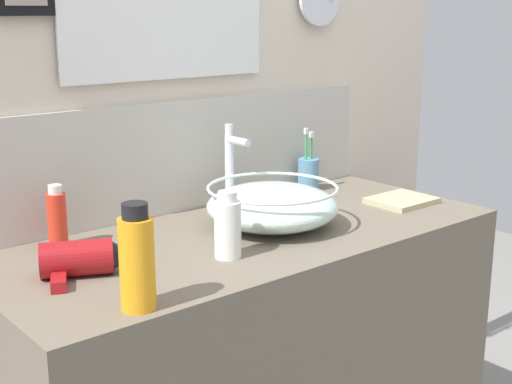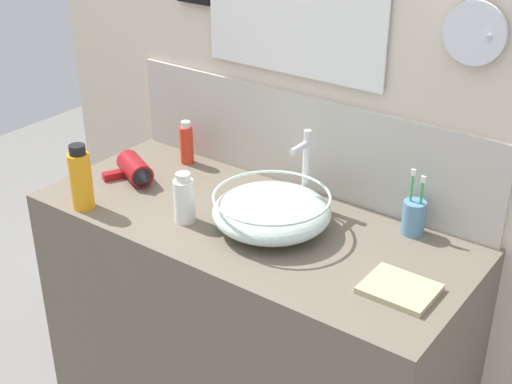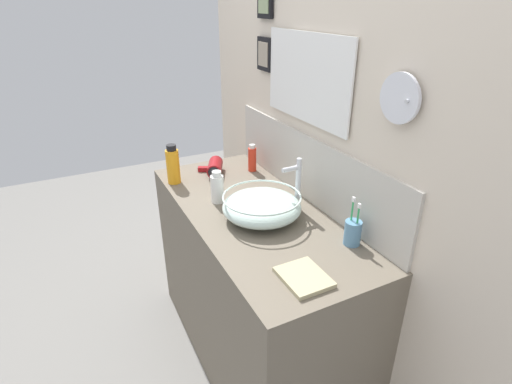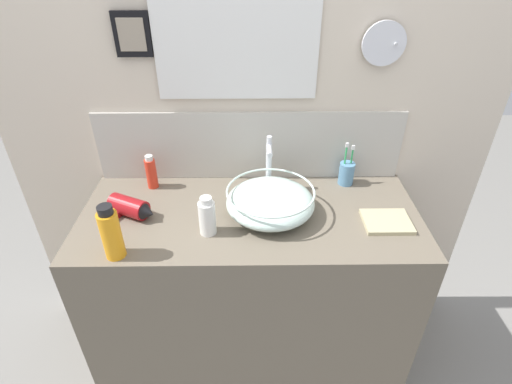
% 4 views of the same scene
% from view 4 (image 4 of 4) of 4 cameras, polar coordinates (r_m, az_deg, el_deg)
% --- Properties ---
extents(ground_plane, '(6.00, 6.00, 0.00)m').
position_cam_4_polar(ground_plane, '(2.17, -0.66, -21.74)').
color(ground_plane, gray).
extents(vanity_counter, '(1.31, 0.57, 0.87)m').
position_cam_4_polar(vanity_counter, '(1.83, -0.75, -14.03)').
color(vanity_counter, '#6B6051').
rests_on(vanity_counter, ground).
extents(back_panel, '(2.07, 0.10, 2.56)m').
position_cam_4_polar(back_panel, '(1.63, -1.02, 15.45)').
color(back_panel, beige).
rests_on(back_panel, ground).
extents(glass_bowl_sink, '(0.34, 0.34, 0.11)m').
position_cam_4_polar(glass_bowl_sink, '(1.51, 2.05, -1.31)').
color(glass_bowl_sink, silver).
rests_on(glass_bowl_sink, vanity_counter).
extents(faucet, '(0.02, 0.09, 0.24)m').
position_cam_4_polar(faucet, '(1.61, 1.86, 4.38)').
color(faucet, silver).
rests_on(faucet, vanity_counter).
extents(hair_drier, '(0.21, 0.15, 0.08)m').
position_cam_4_polar(hair_drier, '(1.58, -17.43, -2.24)').
color(hair_drier, maroon).
rests_on(hair_drier, vanity_counter).
extents(toothbrush_cup, '(0.06, 0.06, 0.19)m').
position_cam_4_polar(toothbrush_cup, '(1.74, 12.80, 2.67)').
color(toothbrush_cup, '#598CB2').
rests_on(toothbrush_cup, vanity_counter).
extents(lotion_bottle, '(0.07, 0.07, 0.20)m').
position_cam_4_polar(lotion_bottle, '(1.38, -20.01, -5.56)').
color(lotion_bottle, orange).
rests_on(lotion_bottle, vanity_counter).
extents(soap_dispenser, '(0.06, 0.06, 0.15)m').
position_cam_4_polar(soap_dispenser, '(1.42, -6.99, -3.52)').
color(soap_dispenser, white).
rests_on(soap_dispenser, vanity_counter).
extents(shampoo_bottle, '(0.04, 0.04, 0.15)m').
position_cam_4_polar(shampoo_bottle, '(1.72, -14.74, 2.70)').
color(shampoo_bottle, red).
rests_on(shampoo_bottle, vanity_counter).
extents(hand_towel, '(0.17, 0.14, 0.02)m').
position_cam_4_polar(hand_towel, '(1.56, 18.17, -4.05)').
color(hand_towel, tan).
rests_on(hand_towel, vanity_counter).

